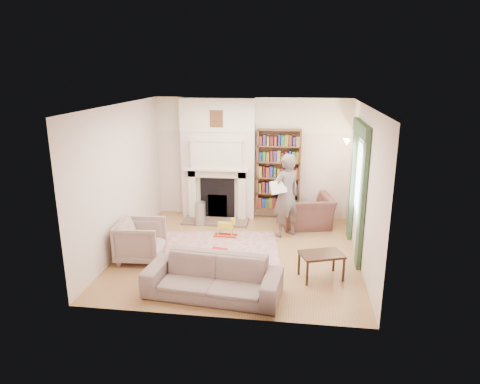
# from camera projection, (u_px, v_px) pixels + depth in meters

# --- Properties ---
(floor) EXTENTS (4.50, 4.50, 0.00)m
(floor) POSITION_uv_depth(u_px,v_px,m) (238.00, 253.00, 8.26)
(floor) COLOR #945D3B
(floor) RESTS_ON ground
(ceiling) EXTENTS (4.50, 4.50, 0.00)m
(ceiling) POSITION_uv_depth(u_px,v_px,m) (238.00, 106.00, 7.48)
(ceiling) COLOR white
(ceiling) RESTS_ON wall_back
(wall_back) EXTENTS (4.50, 0.00, 4.50)m
(wall_back) POSITION_uv_depth(u_px,v_px,m) (251.00, 158.00, 10.01)
(wall_back) COLOR white
(wall_back) RESTS_ON floor
(wall_front) EXTENTS (4.50, 0.00, 4.50)m
(wall_front) POSITION_uv_depth(u_px,v_px,m) (215.00, 225.00, 5.73)
(wall_front) COLOR white
(wall_front) RESTS_ON floor
(wall_left) EXTENTS (0.00, 4.50, 4.50)m
(wall_left) POSITION_uv_depth(u_px,v_px,m) (122.00, 179.00, 8.16)
(wall_left) COLOR white
(wall_left) RESTS_ON floor
(wall_right) EXTENTS (0.00, 4.50, 4.50)m
(wall_right) POSITION_uv_depth(u_px,v_px,m) (364.00, 187.00, 7.58)
(wall_right) COLOR white
(wall_right) RESTS_ON floor
(fireplace) EXTENTS (1.70, 0.58, 2.80)m
(fireplace) POSITION_uv_depth(u_px,v_px,m) (218.00, 160.00, 9.92)
(fireplace) COLOR white
(fireplace) RESTS_ON floor
(bookcase) EXTENTS (1.00, 0.24, 1.85)m
(bookcase) POSITION_uv_depth(u_px,v_px,m) (279.00, 170.00, 9.87)
(bookcase) COLOR brown
(bookcase) RESTS_ON floor
(window) EXTENTS (0.02, 0.90, 1.30)m
(window) POSITION_uv_depth(u_px,v_px,m) (360.00, 179.00, 7.95)
(window) COLOR silver
(window) RESTS_ON wall_right
(curtain_left) EXTENTS (0.07, 0.32, 2.40)m
(curtain_left) POSITION_uv_depth(u_px,v_px,m) (362.00, 203.00, 7.36)
(curtain_left) COLOR #2B432B
(curtain_left) RESTS_ON floor
(curtain_right) EXTENTS (0.07, 0.32, 2.40)m
(curtain_right) POSITION_uv_depth(u_px,v_px,m) (353.00, 182.00, 8.69)
(curtain_right) COLOR #2B432B
(curtain_right) RESTS_ON floor
(pelmet) EXTENTS (0.09, 1.70, 0.24)m
(pelmet) POSITION_uv_depth(u_px,v_px,m) (361.00, 129.00, 7.70)
(pelmet) COLOR #2B432B
(pelmet) RESTS_ON wall_right
(wall_sconce) EXTENTS (0.20, 0.24, 0.24)m
(wall_sconce) POSITION_uv_depth(u_px,v_px,m) (344.00, 145.00, 8.90)
(wall_sconce) COLOR gold
(wall_sconce) RESTS_ON wall_right
(rug) EXTENTS (2.62, 2.15, 0.01)m
(rug) POSITION_uv_depth(u_px,v_px,m) (216.00, 249.00, 8.42)
(rug) COLOR beige
(rug) RESTS_ON floor
(armchair_reading) EXTENTS (1.27, 1.17, 0.71)m
(armchair_reading) POSITION_uv_depth(u_px,v_px,m) (306.00, 211.00, 9.54)
(armchair_reading) COLOR #472625
(armchair_reading) RESTS_ON floor
(armchair_left) EXTENTS (0.88, 0.85, 0.75)m
(armchair_left) POSITION_uv_depth(u_px,v_px,m) (141.00, 240.00, 7.88)
(armchair_left) COLOR #B9AF98
(armchair_left) RESTS_ON floor
(sofa) EXTENTS (2.18, 1.03, 0.62)m
(sofa) POSITION_uv_depth(u_px,v_px,m) (213.00, 277.00, 6.63)
(sofa) COLOR gray
(sofa) RESTS_ON floor
(man_reading) EXTENTS (0.77, 0.74, 1.77)m
(man_reading) POSITION_uv_depth(u_px,v_px,m) (286.00, 196.00, 8.87)
(man_reading) COLOR #5A4C48
(man_reading) RESTS_ON floor
(newspaper) EXTENTS (0.36, 0.32, 0.26)m
(newspaper) POSITION_uv_depth(u_px,v_px,m) (279.00, 187.00, 8.64)
(newspaper) COLOR silver
(newspaper) RESTS_ON man_reading
(coffee_table) EXTENTS (0.81, 0.66, 0.45)m
(coffee_table) POSITION_uv_depth(u_px,v_px,m) (321.00, 266.00, 7.20)
(coffee_table) COLOR #321E11
(coffee_table) RESTS_ON floor
(paraffin_heater) EXTENTS (0.26, 0.26, 0.55)m
(paraffin_heater) POSITION_uv_depth(u_px,v_px,m) (200.00, 214.00, 9.63)
(paraffin_heater) COLOR #A4A7AB
(paraffin_heater) RESTS_ON floor
(rocking_horse) EXTENTS (0.49, 0.21, 0.43)m
(rocking_horse) POSITION_uv_depth(u_px,v_px,m) (225.00, 227.00, 8.98)
(rocking_horse) COLOR yellow
(rocking_horse) RESTS_ON rug
(board_game) EXTENTS (0.44, 0.44, 0.03)m
(board_game) POSITION_uv_depth(u_px,v_px,m) (227.00, 255.00, 8.11)
(board_game) COLOR #DDD94E
(board_game) RESTS_ON rug
(game_box_lid) EXTENTS (0.34, 0.26, 0.05)m
(game_box_lid) POSITION_uv_depth(u_px,v_px,m) (219.00, 250.00, 8.27)
(game_box_lid) COLOR red
(game_box_lid) RESTS_ON rug
(comic_annuals) EXTENTS (0.66, 0.49, 0.02)m
(comic_annuals) POSITION_uv_depth(u_px,v_px,m) (247.00, 261.00, 7.85)
(comic_annuals) COLOR red
(comic_annuals) RESTS_ON rug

